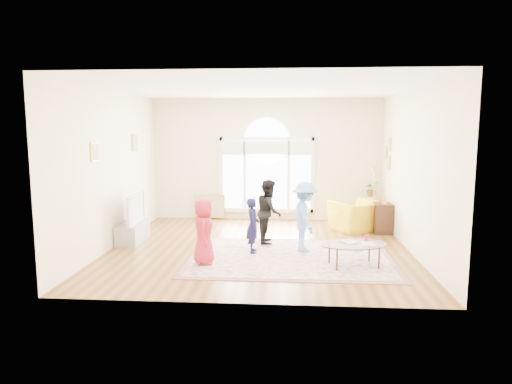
# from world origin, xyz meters

# --- Properties ---
(ground) EXTENTS (6.00, 6.00, 0.00)m
(ground) POSITION_xyz_m (0.00, 0.00, 0.00)
(ground) COLOR #573415
(ground) RESTS_ON ground
(room_shell) EXTENTS (6.00, 6.00, 6.00)m
(room_shell) POSITION_xyz_m (0.01, 2.83, 1.57)
(room_shell) COLOR #F3E8BC
(room_shell) RESTS_ON ground
(area_rug) EXTENTS (3.60, 2.60, 0.02)m
(area_rug) POSITION_xyz_m (0.63, -0.67, 0.01)
(area_rug) COLOR beige
(area_rug) RESTS_ON ground
(rug_border) EXTENTS (3.80, 2.80, 0.01)m
(rug_border) POSITION_xyz_m (0.63, -0.67, 0.01)
(rug_border) COLOR #93595C
(rug_border) RESTS_ON ground
(tv_console) EXTENTS (0.45, 1.00, 0.42)m
(tv_console) POSITION_xyz_m (-2.75, 0.30, 0.21)
(tv_console) COLOR #909298
(tv_console) RESTS_ON ground
(television) EXTENTS (0.17, 1.09, 0.63)m
(television) POSITION_xyz_m (-2.74, 0.30, 0.74)
(television) COLOR black
(television) RESTS_ON tv_console
(coffee_table) EXTENTS (1.32, 1.00, 0.54)m
(coffee_table) POSITION_xyz_m (1.75, -1.16, 0.40)
(coffee_table) COLOR silver
(coffee_table) RESTS_ON ground
(armchair) EXTENTS (1.42, 1.38, 0.70)m
(armchair) POSITION_xyz_m (2.23, 1.80, 0.35)
(armchair) COLOR yellow
(armchair) RESTS_ON ground
(side_cabinet) EXTENTS (0.40, 0.50, 0.70)m
(side_cabinet) POSITION_xyz_m (2.78, 1.56, 0.35)
(side_cabinet) COLOR black
(side_cabinet) RESTS_ON ground
(floor_lamp) EXTENTS (0.28, 0.28, 1.51)m
(floor_lamp) POSITION_xyz_m (2.65, 2.04, 1.28)
(floor_lamp) COLOR black
(floor_lamp) RESTS_ON ground
(plant_pedestal) EXTENTS (0.20, 0.20, 0.70)m
(plant_pedestal) POSITION_xyz_m (2.70, 2.61, 0.35)
(plant_pedestal) COLOR white
(plant_pedestal) RESTS_ON ground
(potted_plant) EXTENTS (0.41, 0.37, 0.41)m
(potted_plant) POSITION_xyz_m (2.70, 2.61, 0.90)
(potted_plant) COLOR #33722D
(potted_plant) RESTS_ON plant_pedestal
(leaning_picture) EXTENTS (0.80, 0.14, 0.62)m
(leaning_picture) POSITION_xyz_m (-1.52, 2.90, 0.00)
(leaning_picture) COLOR tan
(leaning_picture) RESTS_ON ground
(child_red) EXTENTS (0.43, 0.61, 1.17)m
(child_red) POSITION_xyz_m (-0.92, -1.20, 0.61)
(child_red) COLOR #AB1F36
(child_red) RESTS_ON area_rug
(child_navy) EXTENTS (0.30, 0.42, 1.07)m
(child_navy) POSITION_xyz_m (-0.10, -0.40, 0.56)
(child_navy) COLOR #131337
(child_navy) RESTS_ON area_rug
(child_black) EXTENTS (0.53, 0.67, 1.35)m
(child_black) POSITION_xyz_m (0.18, 0.38, 0.69)
(child_black) COLOR black
(child_black) RESTS_ON area_rug
(child_blue) EXTENTS (0.67, 0.97, 1.38)m
(child_blue) POSITION_xyz_m (0.91, -0.22, 0.71)
(child_blue) COLOR #6495EB
(child_blue) RESTS_ON area_rug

